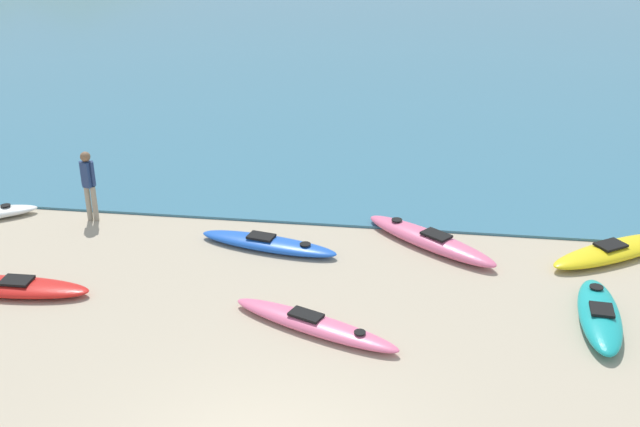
{
  "coord_description": "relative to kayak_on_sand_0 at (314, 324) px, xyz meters",
  "views": [
    {
      "loc": [
        1.87,
        -7.54,
        7.33
      ],
      "look_at": [
        -0.27,
        7.7,
        0.5
      ],
      "focal_mm": 42.0,
      "sensor_mm": 36.0,
      "label": 1
    }
  ],
  "objects": [
    {
      "name": "kayak_on_sand_5",
      "position": [
        5.08,
        0.94,
        0.05
      ],
      "size": [
        0.94,
        2.68,
        0.4
      ],
      "color": "teal",
      "rests_on": "ground_plane"
    },
    {
      "name": "kayak_on_sand_7",
      "position": [
        5.94,
        3.71,
        0.03
      ],
      "size": [
        3.22,
        2.54,
        0.35
      ],
      "color": "yellow",
      "rests_on": "ground_plane"
    },
    {
      "name": "person_near_waterline",
      "position": [
        -5.87,
        3.99,
        0.85
      ],
      "size": [
        0.35,
        0.27,
        1.71
      ],
      "color": "gray",
      "rests_on": "ground_plane"
    },
    {
      "name": "kayak_on_sand_4",
      "position": [
        -1.47,
        3.09,
        -0.0
      ],
      "size": [
        3.24,
        1.33,
        0.29
      ],
      "color": "blue",
      "rests_on": "ground_plane"
    },
    {
      "name": "kayak_on_sand_0",
      "position": [
        0.0,
        0.0,
        0.0
      ],
      "size": [
        3.31,
        1.82,
        0.3
      ],
      "color": "#E5668C",
      "rests_on": "ground_plane"
    },
    {
      "name": "kayak_on_sand_8",
      "position": [
        2.02,
        3.66,
        0.04
      ],
      "size": [
        3.14,
        2.67,
        0.38
      ],
      "color": "#E5668C",
      "rests_on": "ground_plane"
    },
    {
      "name": "kayak_on_sand_1",
      "position": [
        -6.06,
        0.51,
        0.0
      ],
      "size": [
        3.22,
        0.82,
        0.3
      ],
      "color": "red",
      "rests_on": "ground_plane"
    },
    {
      "name": "bay_water",
      "position": [
        -0.19,
        39.43,
        -0.1
      ],
      "size": [
        160.0,
        70.0,
        0.06
      ],
      "primitive_type": "cube",
      "color": "teal",
      "rests_on": "ground_plane"
    }
  ]
}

